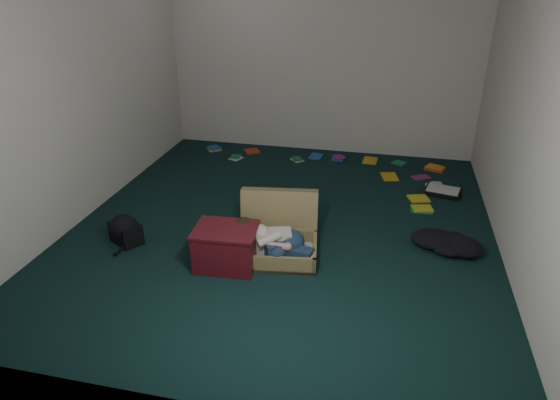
% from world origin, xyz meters
% --- Properties ---
extents(floor, '(4.50, 4.50, 0.00)m').
position_xyz_m(floor, '(0.00, 0.00, 0.00)').
color(floor, black).
rests_on(floor, ground).
extents(wall_back, '(4.50, 0.00, 4.50)m').
position_xyz_m(wall_back, '(0.00, 2.25, 1.30)').
color(wall_back, white).
rests_on(wall_back, ground).
extents(wall_front, '(4.50, 0.00, 4.50)m').
position_xyz_m(wall_front, '(0.00, -2.25, 1.30)').
color(wall_front, white).
rests_on(wall_front, ground).
extents(wall_left, '(0.00, 4.50, 4.50)m').
position_xyz_m(wall_left, '(-2.00, 0.00, 1.30)').
color(wall_left, white).
rests_on(wall_left, ground).
extents(wall_right, '(0.00, 4.50, 4.50)m').
position_xyz_m(wall_right, '(2.00, 0.00, 1.30)').
color(wall_right, white).
rests_on(wall_right, ground).
extents(suitcase, '(0.79, 0.77, 0.51)m').
position_xyz_m(suitcase, '(0.05, -0.46, 0.15)').
color(suitcase, olive).
rests_on(suitcase, floor).
extents(person, '(0.77, 0.37, 0.32)m').
position_xyz_m(person, '(0.03, -0.64, 0.20)').
color(person, beige).
rests_on(person, suitcase).
extents(maroon_bin, '(0.55, 0.44, 0.36)m').
position_xyz_m(maroon_bin, '(-0.32, -0.80, 0.18)').
color(maroon_bin, '#521019').
rests_on(maroon_bin, floor).
extents(backpack, '(0.46, 0.44, 0.22)m').
position_xyz_m(backpack, '(-1.34, -0.63, 0.11)').
color(backpack, black).
rests_on(backpack, floor).
extents(clothing_pile, '(0.50, 0.42, 0.16)m').
position_xyz_m(clothing_pile, '(1.58, -0.06, 0.08)').
color(clothing_pile, black).
rests_on(clothing_pile, floor).
extents(paper_tray, '(0.43, 0.36, 0.05)m').
position_xyz_m(paper_tray, '(1.58, 1.13, 0.03)').
color(paper_tray, black).
rests_on(paper_tray, floor).
extents(book_scatter, '(3.15, 1.54, 0.02)m').
position_xyz_m(book_scatter, '(0.48, 1.63, 0.01)').
color(book_scatter, yellow).
rests_on(book_scatter, floor).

